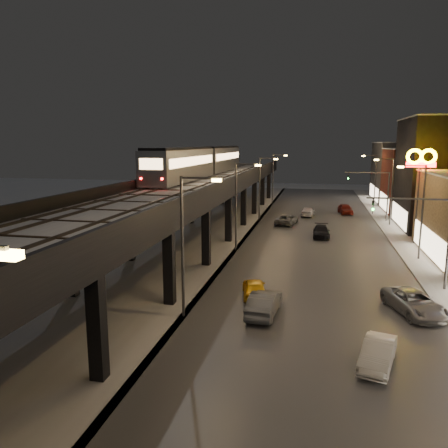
{
  "coord_description": "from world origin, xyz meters",
  "views": [
    {
      "loc": [
        7.41,
        -12.21,
        10.94
      ],
      "look_at": [
        0.63,
        19.1,
        5.0
      ],
      "focal_mm": 35.0,
      "sensor_mm": 36.0,
      "label": 1
    }
  ],
  "objects_px": {
    "subway_train": "(203,161)",
    "car_near_white": "(264,304)",
    "car_mid_silver": "(287,220)",
    "car_onc_white": "(321,232)",
    "car_taxi": "(254,289)",
    "car_onc_silver": "(378,354)",
    "car_onc_dark": "(414,303)",
    "car_onc_red": "(345,209)",
    "car_mid_dark": "(308,212)"
  },
  "relations": [
    {
      "from": "car_mid_silver",
      "to": "car_mid_dark",
      "type": "bearing_deg",
      "value": -97.98
    },
    {
      "from": "car_taxi",
      "to": "car_onc_dark",
      "type": "relative_size",
      "value": 0.76
    },
    {
      "from": "car_near_white",
      "to": "car_onc_white",
      "type": "distance_m",
      "value": 25.23
    },
    {
      "from": "car_taxi",
      "to": "car_near_white",
      "type": "bearing_deg",
      "value": 98.26
    },
    {
      "from": "subway_train",
      "to": "car_mid_silver",
      "type": "xyz_separation_m",
      "value": [
        11.9,
        -0.73,
        -7.84
      ]
    },
    {
      "from": "car_taxi",
      "to": "car_onc_red",
      "type": "bearing_deg",
      "value": -113.12
    },
    {
      "from": "car_mid_silver",
      "to": "car_onc_white",
      "type": "distance_m",
      "value": 8.68
    },
    {
      "from": "car_mid_silver",
      "to": "car_onc_dark",
      "type": "bearing_deg",
      "value": 119.74
    },
    {
      "from": "car_near_white",
      "to": "car_onc_dark",
      "type": "height_order",
      "value": "car_near_white"
    },
    {
      "from": "subway_train",
      "to": "car_near_white",
      "type": "relative_size",
      "value": 8.47
    },
    {
      "from": "car_mid_silver",
      "to": "car_onc_white",
      "type": "xyz_separation_m",
      "value": [
        4.58,
        -7.38,
        -0.03
      ]
    },
    {
      "from": "car_mid_silver",
      "to": "car_onc_silver",
      "type": "xyz_separation_m",
      "value": [
        7.21,
        -37.73,
        -0.04
      ]
    },
    {
      "from": "car_near_white",
      "to": "car_mid_dark",
      "type": "xyz_separation_m",
      "value": [
        1.69,
        40.01,
        -0.1
      ]
    },
    {
      "from": "car_mid_dark",
      "to": "car_onc_red",
      "type": "bearing_deg",
      "value": -144.88
    },
    {
      "from": "subway_train",
      "to": "car_onc_dark",
      "type": "xyz_separation_m",
      "value": [
        22.28,
        -30.8,
        -7.81
      ]
    },
    {
      "from": "car_near_white",
      "to": "car_onc_white",
      "type": "height_order",
      "value": "car_near_white"
    },
    {
      "from": "car_onc_red",
      "to": "car_mid_dark",
      "type": "bearing_deg",
      "value": -157.55
    },
    {
      "from": "car_onc_dark",
      "to": "car_mid_silver",
      "type": "bearing_deg",
      "value": 90.3
    },
    {
      "from": "subway_train",
      "to": "car_onc_white",
      "type": "xyz_separation_m",
      "value": [
        16.47,
        -8.1,
        -7.87
      ]
    },
    {
      "from": "car_taxi",
      "to": "car_onc_white",
      "type": "relative_size",
      "value": 0.86
    },
    {
      "from": "car_taxi",
      "to": "car_near_white",
      "type": "height_order",
      "value": "car_near_white"
    },
    {
      "from": "car_onc_white",
      "to": "car_onc_red",
      "type": "distance_m",
      "value": 18.89
    },
    {
      "from": "car_mid_dark",
      "to": "car_onc_silver",
      "type": "relative_size",
      "value": 1.13
    },
    {
      "from": "car_taxi",
      "to": "car_onc_silver",
      "type": "height_order",
      "value": "car_taxi"
    },
    {
      "from": "car_onc_white",
      "to": "car_mid_silver",
      "type": "bearing_deg",
      "value": 121.38
    },
    {
      "from": "car_mid_silver",
      "to": "car_taxi",
      "type": "bearing_deg",
      "value": 100.31
    },
    {
      "from": "car_taxi",
      "to": "car_onc_white",
      "type": "height_order",
      "value": "car_taxi"
    },
    {
      "from": "car_near_white",
      "to": "car_onc_red",
      "type": "bearing_deg",
      "value": -95.19
    },
    {
      "from": "car_mid_dark",
      "to": "subway_train",
      "type": "bearing_deg",
      "value": 29.48
    },
    {
      "from": "car_near_white",
      "to": "car_mid_silver",
      "type": "relative_size",
      "value": 0.92
    },
    {
      "from": "car_onc_white",
      "to": "car_mid_dark",
      "type": "bearing_deg",
      "value": 97.06
    },
    {
      "from": "car_taxi",
      "to": "car_near_white",
      "type": "xyz_separation_m",
      "value": [
        1.1,
        -3.1,
        0.08
      ]
    },
    {
      "from": "car_mid_dark",
      "to": "car_onc_red",
      "type": "distance_m",
      "value": 6.67
    },
    {
      "from": "car_mid_dark",
      "to": "car_onc_silver",
      "type": "xyz_separation_m",
      "value": [
        4.61,
        -45.41,
        0.0
      ]
    },
    {
      "from": "subway_train",
      "to": "car_onc_silver",
      "type": "distance_m",
      "value": 43.65
    },
    {
      "from": "subway_train",
      "to": "car_onc_dark",
      "type": "relative_size",
      "value": 7.46
    },
    {
      "from": "car_taxi",
      "to": "car_mid_silver",
      "type": "bearing_deg",
      "value": -101.62
    },
    {
      "from": "car_near_white",
      "to": "car_onc_silver",
      "type": "relative_size",
      "value": 1.15
    },
    {
      "from": "car_taxi",
      "to": "car_onc_dark",
      "type": "xyz_separation_m",
      "value": [
        10.58,
        -0.85,
        0.05
      ]
    },
    {
      "from": "car_onc_white",
      "to": "car_onc_silver",
      "type": "bearing_deg",
      "value": -85.49
    },
    {
      "from": "car_near_white",
      "to": "car_onc_white",
      "type": "xyz_separation_m",
      "value": [
        3.67,
        24.96,
        -0.09
      ]
    },
    {
      "from": "car_near_white",
      "to": "car_onc_silver",
      "type": "xyz_separation_m",
      "value": [
        6.3,
        -5.39,
        -0.1
      ]
    },
    {
      "from": "subway_train",
      "to": "car_onc_white",
      "type": "height_order",
      "value": "subway_train"
    },
    {
      "from": "car_mid_silver",
      "to": "car_mid_dark",
      "type": "distance_m",
      "value": 8.1
    },
    {
      "from": "car_onc_silver",
      "to": "car_onc_dark",
      "type": "height_order",
      "value": "car_onc_dark"
    },
    {
      "from": "car_mid_dark",
      "to": "car_onc_white",
      "type": "bearing_deg",
      "value": 101.35
    },
    {
      "from": "subway_train",
      "to": "car_near_white",
      "type": "xyz_separation_m",
      "value": [
        12.8,
        -33.06,
        -7.78
      ]
    },
    {
      "from": "car_near_white",
      "to": "subway_train",
      "type": "bearing_deg",
      "value": -64.38
    },
    {
      "from": "car_taxi",
      "to": "car_onc_white",
      "type": "distance_m",
      "value": 22.37
    },
    {
      "from": "car_onc_silver",
      "to": "car_taxi",
      "type": "bearing_deg",
      "value": 145.98
    }
  ]
}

